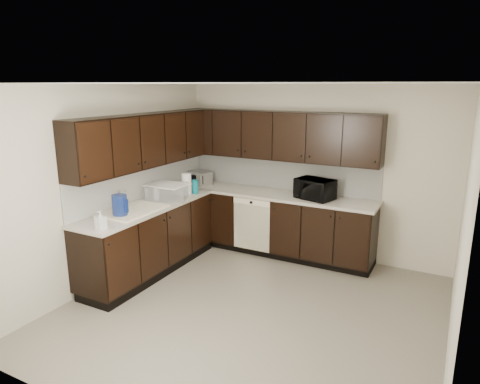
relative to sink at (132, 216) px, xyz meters
name	(u,v)px	position (x,y,z in m)	size (l,w,h in m)	color
floor	(252,310)	(1.68, 0.01, -0.88)	(4.00, 4.00, 0.00)	gray
ceiling	(253,83)	(1.68, 0.01, 1.62)	(4.00, 4.00, 0.00)	white
wall_back	(313,172)	(1.68, 2.01, 0.37)	(4.00, 0.02, 2.50)	beige
wall_left	(112,185)	(-0.32, 0.01, 0.37)	(0.02, 4.00, 2.50)	beige
wall_right	(463,234)	(3.68, 0.01, 0.37)	(0.02, 4.00, 2.50)	beige
wall_front	(120,277)	(1.68, -1.99, 0.37)	(4.00, 0.02, 2.50)	beige
lower_cabinets	(223,233)	(0.67, 1.12, -0.47)	(3.00, 2.80, 0.90)	black
countertop	(223,199)	(0.67, 1.12, 0.04)	(3.03, 2.83, 0.04)	beige
backsplash	(217,177)	(0.46, 1.33, 0.30)	(3.00, 2.80, 0.48)	white
upper_cabinets	(220,138)	(0.58, 1.22, 0.89)	(3.00, 2.80, 0.70)	black
dishwasher	(252,221)	(0.98, 1.42, -0.33)	(0.58, 0.04, 0.78)	#FBEDCD
sink	(132,216)	(0.00, 0.00, 0.00)	(0.54, 0.82, 0.42)	#FBEDCD
microwave	(315,189)	(1.84, 1.66, 0.20)	(0.51, 0.35, 0.28)	black
soap_bottle_a	(101,220)	(0.17, -0.69, 0.17)	(0.10, 0.10, 0.21)	gray
soap_bottle_b	(157,192)	(-0.11, 0.63, 0.17)	(0.08, 0.08, 0.21)	gray
toaster_oven	(200,178)	(-0.07, 1.69, 0.16)	(0.33, 0.24, 0.20)	silver
storage_bin	(167,192)	(0.03, 0.70, 0.16)	(0.53, 0.39, 0.21)	white
blue_pitcher	(120,206)	(0.02, -0.23, 0.19)	(0.18, 0.18, 0.27)	navy
teal_tumbler	(195,187)	(0.20, 1.13, 0.16)	(0.09, 0.09, 0.20)	#0B7383
paper_towel_roll	(187,184)	(0.11, 1.04, 0.21)	(0.14, 0.14, 0.31)	white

